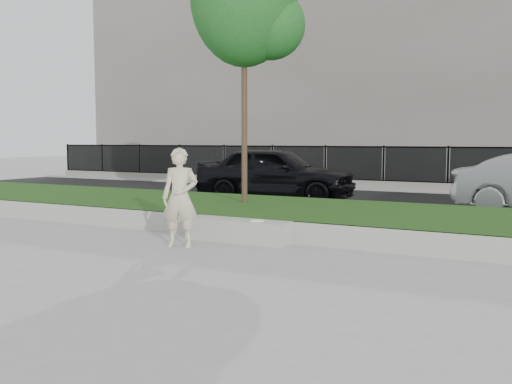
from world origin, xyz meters
The scene contains 12 objects.
ground centered at (0.00, 0.00, 0.00)m, with size 90.00×90.00×0.00m, color gray.
grass_bank centered at (0.00, 3.00, 0.20)m, with size 34.00×4.00×0.40m, color black.
grass_kerb centered at (0.00, 1.04, 0.20)m, with size 34.00×0.08×0.40m, color gray.
street centered at (0.00, 8.50, 0.02)m, with size 34.00×7.00×0.04m, color black.
far_pavement centered at (0.00, 13.00, 0.06)m, with size 34.00×3.00×0.12m, color gray.
iron_fence centered at (0.00, 12.00, 0.54)m, with size 32.00×0.30×1.50m.
building_facade centered at (0.00, 20.00, 5.00)m, with size 34.00×10.00×10.00m, color #67615A.
stone_bench centered at (-0.12, 0.80, 0.20)m, with size 1.96×0.49×0.40m, color gray.
man centered at (-0.74, -0.08, 0.84)m, with size 0.61×0.40×1.69m, color beige.
book centered at (0.31, 0.74, 0.41)m, with size 0.22×0.16×0.02m, color white.
young_tree centered at (-1.31, 3.37, 4.88)m, with size 2.52×2.41×6.17m.
car_dark centered at (-2.45, 7.09, 0.84)m, with size 1.88×4.68×1.60m, color black.
Camera 1 is at (4.91, -7.94, 1.82)m, focal length 40.00 mm.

